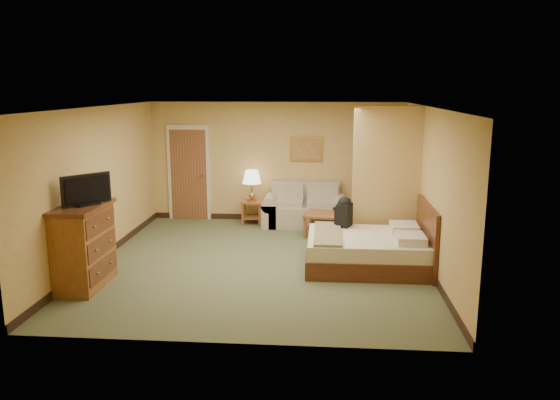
# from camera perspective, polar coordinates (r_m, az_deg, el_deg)

# --- Properties ---
(floor) EXTENTS (6.00, 6.00, 0.00)m
(floor) POSITION_cam_1_polar(r_m,az_deg,el_deg) (9.33, -1.95, -6.50)
(floor) COLOR #505738
(floor) RESTS_ON ground
(ceiling) EXTENTS (6.00, 6.00, 0.00)m
(ceiling) POSITION_cam_1_polar(r_m,az_deg,el_deg) (8.86, -2.07, 9.67)
(ceiling) COLOR white
(ceiling) RESTS_ON back_wall
(back_wall) EXTENTS (5.50, 0.02, 2.60)m
(back_wall) POSITION_cam_1_polar(r_m,az_deg,el_deg) (11.95, -0.37, 3.98)
(back_wall) COLOR tan
(back_wall) RESTS_ON floor
(left_wall) EXTENTS (0.02, 6.00, 2.60)m
(left_wall) POSITION_cam_1_polar(r_m,az_deg,el_deg) (9.71, -18.36, 1.54)
(left_wall) COLOR tan
(left_wall) RESTS_ON floor
(right_wall) EXTENTS (0.02, 6.00, 2.60)m
(right_wall) POSITION_cam_1_polar(r_m,az_deg,el_deg) (9.11, 15.44, 1.08)
(right_wall) COLOR tan
(right_wall) RESTS_ON floor
(partition) EXTENTS (1.20, 0.15, 2.60)m
(partition) POSITION_cam_1_polar(r_m,az_deg,el_deg) (9.92, 11.05, 2.14)
(partition) COLOR tan
(partition) RESTS_ON floor
(door) EXTENTS (0.94, 0.16, 2.10)m
(door) POSITION_cam_1_polar(r_m,az_deg,el_deg) (12.28, -9.50, 2.76)
(door) COLOR beige
(door) RESTS_ON floor
(baseboard) EXTENTS (5.50, 0.02, 0.12)m
(baseboard) POSITION_cam_1_polar(r_m,az_deg,el_deg) (12.17, -0.37, -1.82)
(baseboard) COLOR black
(baseboard) RESTS_ON floor
(loveseat) EXTENTS (1.80, 0.84, 0.91)m
(loveseat) POSITION_cam_1_polar(r_m,az_deg,el_deg) (11.68, 2.63, -1.23)
(loveseat) COLOR tan
(loveseat) RESTS_ON floor
(side_table) EXTENTS (0.46, 0.46, 0.50)m
(side_table) POSITION_cam_1_polar(r_m,az_deg,el_deg) (11.84, -2.93, -0.89)
(side_table) COLOR brown
(side_table) RESTS_ON floor
(table_lamp) EXTENTS (0.40, 0.40, 0.66)m
(table_lamp) POSITION_cam_1_polar(r_m,az_deg,el_deg) (11.71, -2.97, 2.34)
(table_lamp) COLOR #B18041
(table_lamp) RESTS_ON side_table
(coffee_table) EXTENTS (0.83, 0.83, 0.46)m
(coffee_table) POSITION_cam_1_polar(r_m,az_deg,el_deg) (10.89, 4.53, -2.05)
(coffee_table) COLOR brown
(coffee_table) RESTS_ON floor
(wall_picture) EXTENTS (0.71, 0.04, 0.55)m
(wall_picture) POSITION_cam_1_polar(r_m,az_deg,el_deg) (11.85, 2.75, 5.36)
(wall_picture) COLOR #B78E3F
(wall_picture) RESTS_ON back_wall
(dresser) EXTENTS (0.61, 1.16, 1.24)m
(dresser) POSITION_cam_1_polar(r_m,az_deg,el_deg) (8.55, -19.81, -4.53)
(dresser) COLOR brown
(dresser) RESTS_ON floor
(tv) EXTENTS (0.51, 0.62, 0.46)m
(tv) POSITION_cam_1_polar(r_m,az_deg,el_deg) (8.32, -19.58, 0.94)
(tv) COLOR black
(tv) RESTS_ON dresser
(bed) EXTENTS (1.97, 1.67, 1.08)m
(bed) POSITION_cam_1_polar(r_m,az_deg,el_deg) (9.12, 9.45, -5.14)
(bed) COLOR #4B2311
(bed) RESTS_ON floor
(backpack) EXTENTS (0.31, 0.36, 0.53)m
(backpack) POSITION_cam_1_polar(r_m,az_deg,el_deg) (9.53, 6.75, -1.13)
(backpack) COLOR black
(backpack) RESTS_ON bed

